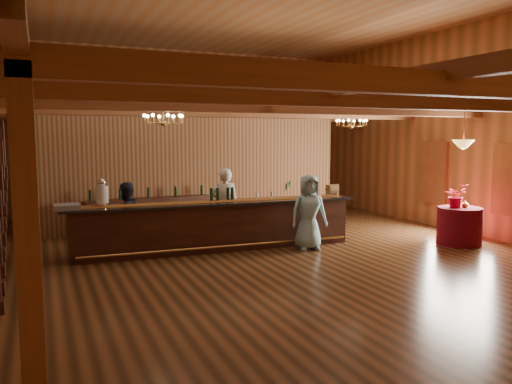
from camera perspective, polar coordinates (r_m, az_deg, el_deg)
name	(u,v)px	position (r m, az deg, el deg)	size (l,w,h in m)	color
floor	(257,252)	(11.25, 0.10, -6.88)	(14.00, 14.00, 0.00)	brown
wall_back	(176,131)	(17.59, -9.11, 6.90)	(12.00, 0.10, 5.50)	#B36C40
wall_right	(464,130)	(14.44, 22.66, 6.58)	(0.10, 14.00, 5.50)	#B36C40
beam_grid	(248,107)	(11.43, -0.93, 9.69)	(11.90, 13.90, 0.39)	#96532C
support_posts	(266,183)	(10.54, 1.19, 1.03)	(9.20, 10.20, 3.20)	#96532C
partition_wall	(191,173)	(14.12, -7.46, 2.17)	(9.00, 0.18, 3.10)	brown
window_right_front	(512,180)	(13.37, 27.21, 1.26)	(0.12, 1.05, 1.75)	white
window_right_back	(433,172)	(15.15, 19.61, 2.14)	(0.12, 1.05, 1.75)	white
backroom_boxes	(180,200)	(16.20, -8.65, -0.93)	(4.10, 0.60, 1.10)	#3F1F14
tasting_bar	(216,225)	(11.41, -4.58, -3.83)	(6.69, 1.22, 1.12)	#3F1F14
beverage_dispenser	(102,193)	(10.95, -17.20, -0.13)	(0.26, 0.26, 0.60)	silver
glass_rack_tray	(67,207)	(10.86, -20.79, -1.58)	(0.50, 0.50, 0.10)	gray
raffle_drum	(332,189)	(12.37, 8.71, 0.30)	(0.34, 0.24, 0.30)	brown
bar_bottle_0	(211,195)	(11.41, -5.11, -0.30)	(0.07, 0.07, 0.30)	black
bar_bottle_1	(218,194)	(11.45, -4.39, -0.27)	(0.07, 0.07, 0.30)	black
bar_bottle_2	(228,194)	(11.52, -3.22, -0.22)	(0.07, 0.07, 0.30)	black
bar_bottle_3	(232,194)	(11.55, -2.73, -0.20)	(0.07, 0.07, 0.30)	black
backbar_shelf	(149,215)	(13.66, -12.13, -2.63)	(3.35, 0.52, 0.94)	#3F1F14
round_table	(459,226)	(12.92, 22.22, -3.61)	(1.03, 1.03, 0.89)	maroon
chandelier_left	(164,119)	(10.28, -10.52, 8.24)	(0.80, 0.80, 0.42)	#C69346
chandelier_right	(351,123)	(13.37, 10.85, 7.78)	(0.80, 0.80, 0.43)	#C69346
pendant_lamp	(463,144)	(12.74, 22.60, 5.10)	(0.52, 0.52, 0.90)	#C69346
bartender	(225,205)	(12.09, -3.56, -1.55)	(0.67, 0.44, 1.83)	white
staff_second	(126,216)	(11.68, -14.63, -2.71)	(0.75, 0.59, 1.55)	#1E1E2F
guest	(309,212)	(11.43, 6.06, -2.31)	(0.84, 0.55, 1.72)	#81B8C4
floor_plant	(286,200)	(15.45, 3.46, -0.91)	(0.68, 0.54, 1.23)	#2B5429
table_flowers	(456,196)	(12.81, 21.86, -0.38)	(0.51, 0.44, 0.57)	red
table_vase	(465,202)	(12.87, 22.78, -1.04)	(0.14, 0.14, 0.27)	#C69346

